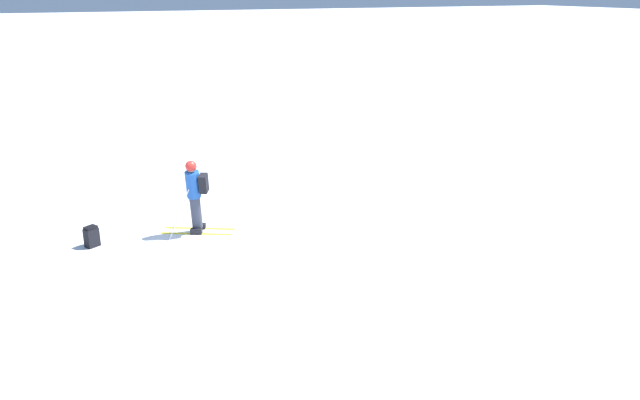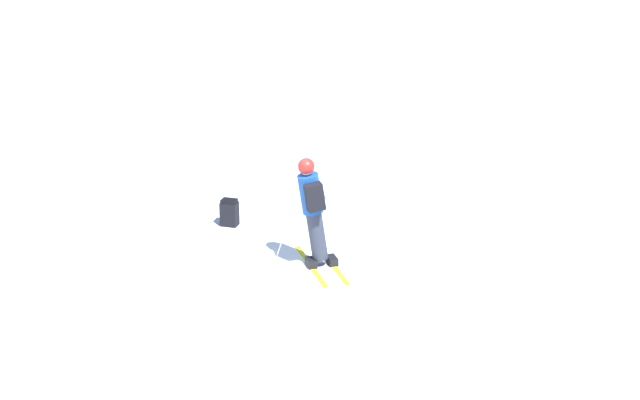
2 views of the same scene
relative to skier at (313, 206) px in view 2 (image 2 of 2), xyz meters
The scene contains 3 objects.
ground_plane 1.42m from the skier, ahead, with size 300.00×300.00×0.00m, color white.
skier is the anchor object (origin of this frame).
spare_backpack 2.56m from the skier, 95.36° to the right, with size 0.34×0.37×0.50m.
Camera 2 is at (10.20, 11.62, 6.99)m, focal length 60.00 mm.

